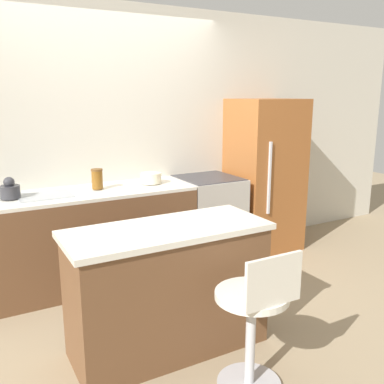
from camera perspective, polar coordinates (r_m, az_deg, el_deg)
The scene contains 10 objects.
ground_plane at distance 4.04m, azimuth -7.98°, elevation -12.80°, with size 14.00×14.00×0.00m, color #998466.
wall_back at distance 4.32m, azimuth -11.86°, elevation 6.75°, with size 8.00×0.06×2.60m.
back_counter at distance 4.09m, azimuth -13.81°, elevation -6.00°, with size 1.98×0.64×0.90m.
kitchen_island at distance 3.01m, azimuth -3.21°, elevation -12.73°, with size 1.37×0.58×0.89m.
oven_range at distance 4.58m, azimuth 2.15°, elevation -3.54°, with size 0.61×0.65×0.90m.
refrigerator at distance 4.90m, azimuth 9.63°, elevation 2.20°, with size 0.73×0.66×1.69m.
stool_chair at distance 2.64m, azimuth 8.29°, elevation -16.67°, with size 0.44×0.44×0.91m.
kettle at distance 3.87m, azimuth -23.13°, elevation 0.25°, with size 0.16×0.16×0.18m.
mixing_bowl at distance 4.19m, azimuth -5.50°, elevation 1.89°, with size 0.20×0.20×0.10m.
canister_jar at distance 4.01m, azimuth -12.53°, elevation 1.73°, with size 0.11×0.11×0.18m.
Camera 1 is at (-1.26, -3.41, 1.75)m, focal length 40.00 mm.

